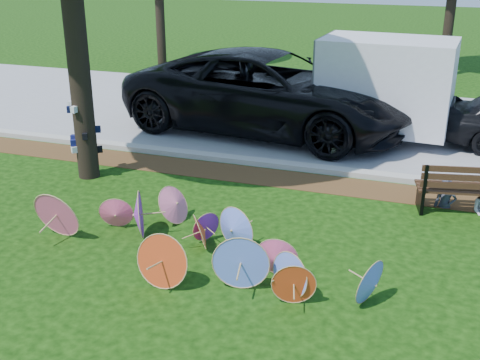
{
  "coord_description": "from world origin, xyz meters",
  "views": [
    {
      "loc": [
        3.57,
        -7.01,
        4.65
      ],
      "look_at": [
        0.5,
        2.0,
        0.9
      ],
      "focal_mm": 45.0,
      "sensor_mm": 36.0,
      "label": 1
    }
  ],
  "objects_px": {
    "black_van": "(270,92)",
    "cargo_trailer": "(386,84)",
    "park_bench": "(467,187)",
    "person_left": "(448,180)",
    "parasol_pile": "(192,238)"
  },
  "relations": [
    {
      "from": "person_left",
      "to": "cargo_trailer",
      "type": "bearing_deg",
      "value": 112.61
    },
    {
      "from": "black_van",
      "to": "person_left",
      "type": "relative_size",
      "value": 6.74
    },
    {
      "from": "black_van",
      "to": "cargo_trailer",
      "type": "bearing_deg",
      "value": -77.08
    },
    {
      "from": "cargo_trailer",
      "to": "park_bench",
      "type": "relative_size",
      "value": 1.7
    },
    {
      "from": "black_van",
      "to": "person_left",
      "type": "xyz_separation_m",
      "value": [
        4.55,
        -3.73,
        -0.49
      ]
    },
    {
      "from": "black_van",
      "to": "person_left",
      "type": "bearing_deg",
      "value": -122.55
    },
    {
      "from": "cargo_trailer",
      "to": "park_bench",
      "type": "distance_m",
      "value": 4.64
    },
    {
      "from": "black_van",
      "to": "parasol_pile",
      "type": "bearing_deg",
      "value": -166.63
    },
    {
      "from": "parasol_pile",
      "to": "park_bench",
      "type": "distance_m",
      "value": 5.28
    },
    {
      "from": "black_van",
      "to": "cargo_trailer",
      "type": "height_order",
      "value": "cargo_trailer"
    },
    {
      "from": "cargo_trailer",
      "to": "person_left",
      "type": "relative_size",
      "value": 2.84
    },
    {
      "from": "parasol_pile",
      "to": "cargo_trailer",
      "type": "bearing_deg",
      "value": 74.33
    },
    {
      "from": "person_left",
      "to": "black_van",
      "type": "bearing_deg",
      "value": 141.25
    },
    {
      "from": "park_bench",
      "to": "person_left",
      "type": "distance_m",
      "value": 0.36
    },
    {
      "from": "cargo_trailer",
      "to": "person_left",
      "type": "xyz_separation_m",
      "value": [
        1.63,
        -4.04,
        -0.85
      ]
    }
  ]
}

